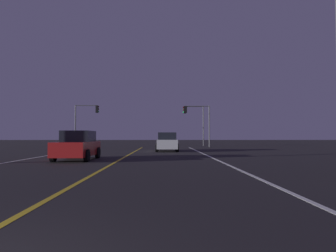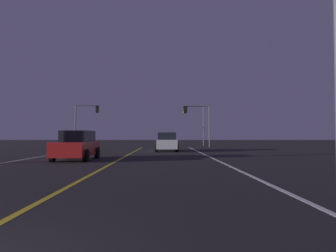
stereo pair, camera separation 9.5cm
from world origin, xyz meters
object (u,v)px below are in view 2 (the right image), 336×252
(traffic_light_near_left, at_px, (87,116))
(street_lamp_right_near, at_px, (324,7))
(car_ahead_far, at_px, (167,142))
(car_oncoming, at_px, (77,146))
(traffic_light_near_right, at_px, (196,116))
(traffic_light_far_right, at_px, (195,116))

(traffic_light_near_left, height_order, street_lamp_right_near, street_lamp_right_near)
(car_ahead_far, bearing_deg, street_lamp_right_near, -166.06)
(car_oncoming, relative_size, street_lamp_right_near, 0.51)
(traffic_light_near_right, bearing_deg, car_oncoming, 64.92)
(car_oncoming, relative_size, car_ahead_far, 1.00)
(car_oncoming, xyz_separation_m, traffic_light_near_right, (9.07, 19.38, 3.00))
(traffic_light_far_right, distance_m, street_lamp_right_near, 33.65)
(car_oncoming, bearing_deg, traffic_light_near_left, -167.31)
(traffic_light_near_left, bearing_deg, car_oncoming, -77.31)
(car_oncoming, distance_m, traffic_light_near_right, 21.61)
(traffic_light_near_left, xyz_separation_m, street_lamp_right_near, (14.31, -28.13, 1.48))
(car_ahead_far, bearing_deg, traffic_light_near_right, -21.28)
(car_ahead_far, distance_m, street_lamp_right_near, 19.64)
(traffic_light_near_right, relative_size, street_lamp_right_near, 0.60)
(car_ahead_far, bearing_deg, traffic_light_near_left, 45.39)
(traffic_light_near_right, bearing_deg, street_lamp_right_near, 91.78)
(car_oncoming, distance_m, street_lamp_right_near, 13.99)
(car_oncoming, height_order, traffic_light_near_left, traffic_light_near_left)
(car_oncoming, xyz_separation_m, car_ahead_far, (5.34, 9.81, 0.00))
(traffic_light_near_right, bearing_deg, traffic_light_far_right, -93.49)
(car_ahead_far, xyz_separation_m, traffic_light_near_left, (-9.71, 9.58, 3.03))
(traffic_light_far_right, height_order, street_lamp_right_near, street_lamp_right_near)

